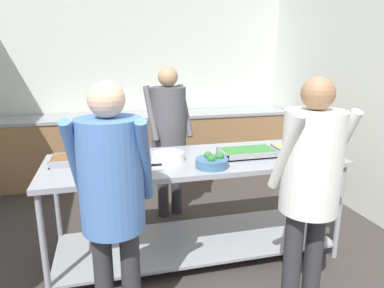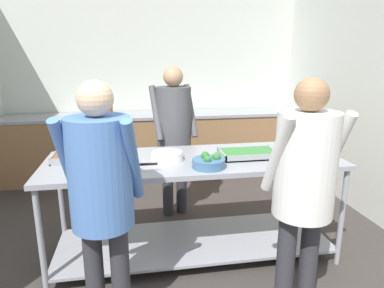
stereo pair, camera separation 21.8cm
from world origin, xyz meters
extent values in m
cube|color=silver|center=(0.00, 4.12, 1.32)|extent=(4.46, 0.06, 2.65)
cube|color=silver|center=(2.20, 2.06, 1.32)|extent=(0.06, 4.24, 2.65)
cube|color=olive|center=(0.00, 3.75, 0.45)|extent=(4.30, 0.62, 0.89)
cube|color=gray|center=(0.00, 3.75, 0.91)|extent=(4.30, 0.65, 0.04)
cube|color=black|center=(-0.23, 3.75, 0.92)|extent=(0.53, 0.43, 0.02)
cube|color=gray|center=(0.15, 1.56, 0.88)|extent=(2.48, 0.86, 0.04)
cube|color=gray|center=(0.15, 1.56, 0.12)|extent=(2.40, 0.78, 0.02)
cylinder|color=gray|center=(-1.04, 1.18, 0.43)|extent=(0.04, 0.04, 0.86)
cylinder|color=gray|center=(1.34, 1.18, 0.43)|extent=(0.04, 0.04, 0.86)
cylinder|color=gray|center=(-1.04, 1.93, 0.43)|extent=(0.04, 0.04, 0.86)
cylinder|color=gray|center=(1.34, 1.93, 0.43)|extent=(0.04, 0.04, 0.86)
cube|color=gray|center=(-0.84, 1.68, 0.91)|extent=(0.36, 0.27, 0.01)
cube|color=brown|center=(-0.84, 1.68, 0.93)|extent=(0.34, 0.25, 0.04)
cube|color=gray|center=(-0.84, 1.55, 0.93)|extent=(0.36, 0.01, 0.05)
cube|color=gray|center=(-0.84, 1.81, 0.93)|extent=(0.36, 0.01, 0.05)
cube|color=gray|center=(-1.02, 1.68, 0.93)|extent=(0.01, 0.27, 0.05)
cube|color=gray|center=(-0.67, 1.68, 0.93)|extent=(0.01, 0.27, 0.05)
cylinder|color=gray|center=(-0.44, 1.27, 0.94)|extent=(0.23, 0.23, 0.07)
cylinder|color=beige|center=(-0.44, 1.27, 0.97)|extent=(0.21, 0.21, 0.01)
cylinder|color=black|center=(-0.25, 1.27, 0.96)|extent=(0.14, 0.02, 0.02)
cylinder|color=white|center=(-0.08, 1.54, 0.91)|extent=(0.27, 0.27, 0.01)
cylinder|color=white|center=(-0.08, 1.54, 0.92)|extent=(0.27, 0.27, 0.01)
cylinder|color=white|center=(-0.08, 1.54, 0.93)|extent=(0.26, 0.26, 0.01)
cylinder|color=white|center=(-0.08, 1.54, 0.95)|extent=(0.26, 0.26, 0.01)
cylinder|color=white|center=(-0.08, 1.54, 0.96)|extent=(0.26, 0.26, 0.01)
cylinder|color=white|center=(-0.08, 1.54, 0.97)|extent=(0.26, 0.26, 0.01)
cylinder|color=#3D668C|center=(0.21, 1.29, 0.94)|extent=(0.26, 0.26, 0.07)
sphere|color=#2D702D|center=(0.28, 1.29, 0.99)|extent=(0.07, 0.07, 0.07)
sphere|color=#2D702D|center=(0.20, 1.34, 0.99)|extent=(0.06, 0.06, 0.06)
sphere|color=#2D702D|center=(0.19, 1.24, 0.99)|extent=(0.06, 0.06, 0.06)
cube|color=gray|center=(0.62, 1.52, 0.91)|extent=(0.48, 0.29, 0.01)
cube|color=#387A38|center=(0.62, 1.52, 0.93)|extent=(0.46, 0.26, 0.04)
cube|color=gray|center=(0.62, 1.39, 0.93)|extent=(0.48, 0.01, 0.05)
cube|color=gray|center=(0.62, 1.66, 0.93)|extent=(0.48, 0.01, 0.05)
cube|color=gray|center=(0.38, 1.52, 0.93)|extent=(0.01, 0.29, 0.05)
cube|color=gray|center=(0.85, 1.52, 0.93)|extent=(0.01, 0.29, 0.05)
cube|color=gray|center=(1.11, 1.49, 0.91)|extent=(0.42, 0.29, 0.01)
cube|color=gold|center=(1.11, 1.49, 0.93)|extent=(0.40, 0.27, 0.04)
cube|color=gray|center=(1.11, 1.35, 0.93)|extent=(0.42, 0.01, 0.05)
cube|color=gray|center=(1.11, 1.63, 0.93)|extent=(0.42, 0.01, 0.05)
cube|color=gray|center=(0.90, 1.49, 0.93)|extent=(0.01, 0.29, 0.05)
cube|color=gray|center=(1.31, 1.49, 0.93)|extent=(0.01, 0.29, 0.05)
cylinder|color=#2D2D33|center=(-0.64, 0.83, 0.37)|extent=(0.12, 0.12, 0.73)
cylinder|color=#2D2D33|center=(-0.47, 0.79, 0.37)|extent=(0.12, 0.12, 0.73)
cylinder|color=#4770B2|center=(-0.75, 0.86, 1.15)|extent=(0.14, 0.31, 0.55)
cylinder|color=#4770B2|center=(-0.36, 0.77, 1.15)|extent=(0.14, 0.31, 0.55)
cylinder|color=#4770B2|center=(-0.56, 0.81, 1.07)|extent=(0.38, 0.38, 0.68)
sphere|color=tan|center=(-0.56, 0.81, 1.52)|extent=(0.21, 0.21, 0.21)
cylinder|color=#2D2D33|center=(0.63, 0.73, 0.37)|extent=(0.12, 0.12, 0.74)
cylinder|color=#2D2D33|center=(0.81, 0.74, 0.37)|extent=(0.12, 0.12, 0.74)
cylinder|color=silver|center=(0.52, 0.72, 1.16)|extent=(0.09, 0.31, 0.55)
cylinder|color=silver|center=(0.92, 0.74, 1.16)|extent=(0.09, 0.31, 0.55)
cylinder|color=silver|center=(0.72, 0.73, 1.08)|extent=(0.39, 0.39, 0.68)
sphere|color=#8C6647|center=(0.72, 0.73, 1.52)|extent=(0.21, 0.21, 0.21)
cylinder|color=#2D2D33|center=(0.16, 2.42, 0.37)|extent=(0.12, 0.12, 0.75)
cylinder|color=#2D2D33|center=(0.00, 2.38, 0.37)|extent=(0.12, 0.12, 0.75)
cylinder|color=#4C4C51|center=(0.27, 2.45, 1.17)|extent=(0.14, 0.32, 0.56)
cylinder|color=#4C4C51|center=(-0.11, 2.35, 1.17)|extent=(0.14, 0.32, 0.56)
cylinder|color=#4C4C51|center=(0.08, 2.40, 1.09)|extent=(0.37, 0.37, 0.69)
sphere|color=tan|center=(0.08, 2.40, 1.54)|extent=(0.21, 0.21, 0.21)
cylinder|color=brown|center=(-0.66, 3.75, 1.03)|extent=(0.07, 0.07, 0.19)
cone|color=brown|center=(-0.66, 3.75, 1.16)|extent=(0.06, 0.06, 0.07)
cylinder|color=black|center=(-0.66, 3.75, 1.20)|extent=(0.03, 0.03, 0.02)
camera|label=1|loc=(-0.56, -1.14, 1.75)|focal=32.00mm
camera|label=2|loc=(-0.35, -1.18, 1.75)|focal=32.00mm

